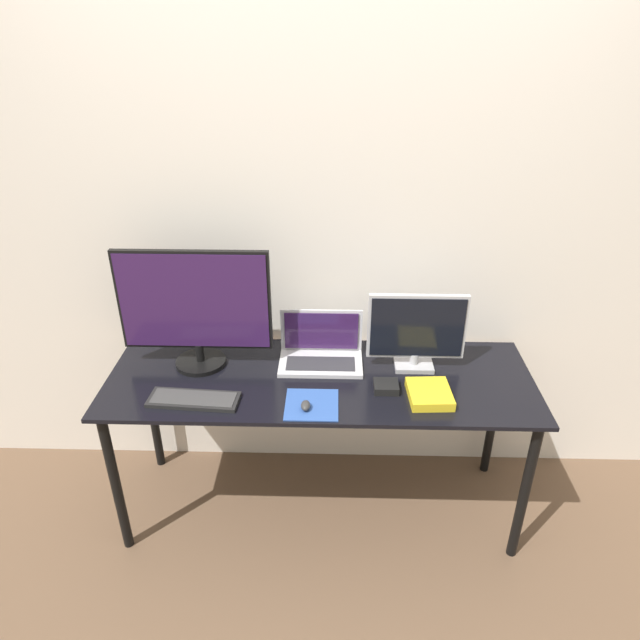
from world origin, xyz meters
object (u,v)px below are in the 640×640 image
mouse (306,406)px  book (429,394)px  monitor_left (195,308)px  keyboard (194,399)px  laptop (320,350)px  power_brick (386,387)px  monitor_right (417,331)px

mouse → book: book is taller
monitor_left → book: (0.96, -0.23, -0.26)m
keyboard → laptop: bearing=32.8°
monitor_left → laptop: (0.52, 0.04, -0.22)m
monitor_left → power_brick: size_ratio=6.42×
laptop → monitor_left: bearing=-175.5°
mouse → laptop: bearing=82.8°
monitor_left → monitor_right: 0.93m
laptop → monitor_right: bearing=-5.7°
laptop → mouse: laptop is taller
book → mouse: bearing=-169.5°
book → power_brick: 0.18m
power_brick → book: bearing=-16.9°
laptop → power_brick: 0.35m
monitor_left → laptop: 0.56m
monitor_left → keyboard: bearing=-83.9°
laptop → mouse: 0.36m
book → monitor_right: bearing=99.1°
monitor_right → book: 0.28m
monitor_left → monitor_right: monitor_left is taller
keyboard → book: 0.93m
book → power_brick: bearing=163.1°
monitor_right → mouse: 0.57m
keyboard → power_brick: power_brick is taller
monitor_left → monitor_right: size_ratio=1.55×
laptop → keyboard: (-0.49, -0.32, -0.05)m
laptop → book: bearing=-31.2°
keyboard → monitor_left: bearing=96.1°
monitor_left → keyboard: 0.38m
monitor_left → power_brick: 0.85m
keyboard → power_brick: size_ratio=3.67×
monitor_right → laptop: bearing=174.3°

